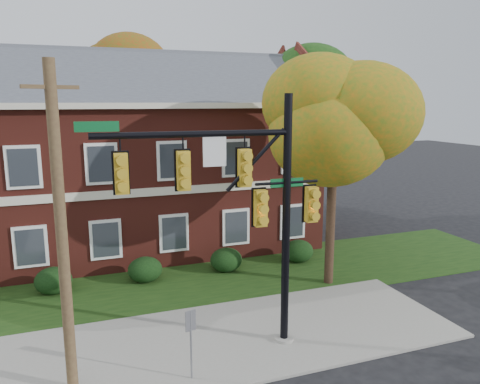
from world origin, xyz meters
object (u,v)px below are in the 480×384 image
object	(u,v)px
hedge_left	(53,281)
traffic_signal	(242,197)
hedge_far_right	(298,251)
utility_pole	(62,234)
tree_right_rear	(320,87)
apartment_building	(125,149)
sign_post	(191,334)
hedge_right	(226,260)
hedge_center	(145,270)
tree_near_right	(342,118)
tree_far_rear	(130,77)

from	to	relation	value
hedge_left	traffic_signal	size ratio (longest dim) A/B	0.19
hedge_far_right	traffic_signal	bearing A→B (deg)	-128.72
utility_pole	tree_right_rear	bearing A→B (deg)	23.33
apartment_building	hedge_left	xyz separation A→B (m)	(-3.50, -5.25, -4.46)
hedge_left	sign_post	xyz separation A→B (m)	(3.57, -7.41, 0.83)
hedge_right	hedge_center	bearing A→B (deg)	180.00
hedge_right	sign_post	world-z (taller)	sign_post
apartment_building	tree_near_right	size ratio (longest dim) A/B	2.19
traffic_signal	sign_post	world-z (taller)	traffic_signal
apartment_building	utility_pole	world-z (taller)	apartment_building
hedge_right	utility_pole	size ratio (longest dim) A/B	0.17
hedge_far_right	tree_near_right	distance (m)	6.77
hedge_far_right	traffic_signal	world-z (taller)	traffic_signal
hedge_right	tree_far_rear	bearing A→B (deg)	99.36
hedge_right	tree_near_right	size ratio (longest dim) A/B	0.16
hedge_far_right	hedge_left	bearing A→B (deg)	180.00
tree_far_rear	tree_right_rear	bearing A→B (deg)	-35.00
hedge_left	sign_post	world-z (taller)	sign_post
tree_far_rear	sign_post	xyz separation A→B (m)	(-1.27, -20.51, -7.49)
hedge_far_right	tree_near_right	xyz separation A→B (m)	(0.22, -2.83, 6.14)
apartment_building	hedge_far_right	distance (m)	9.82
hedge_left	tree_far_rear	size ratio (longest dim) A/B	0.12
apartment_building	sign_post	distance (m)	13.18
tree_far_rear	utility_pole	distance (m)	20.88
hedge_far_right	tree_far_rear	bearing A→B (deg)	113.37
hedge_far_right	tree_right_rear	world-z (taller)	tree_right_rear
apartment_building	traffic_signal	distance (m)	11.78
hedge_right	hedge_far_right	size ratio (longest dim) A/B	1.00
apartment_building	sign_post	size ratio (longest dim) A/B	9.40
hedge_left	traffic_signal	world-z (taller)	traffic_signal
hedge_left	tree_near_right	bearing A→B (deg)	-14.81
traffic_signal	utility_pole	world-z (taller)	utility_pole
hedge_far_right	sign_post	distance (m)	10.18
traffic_signal	sign_post	bearing A→B (deg)	-148.45
traffic_signal	utility_pole	xyz separation A→B (m)	(-4.78, -0.44, -0.48)
hedge_right	sign_post	bearing A→B (deg)	-114.80
apartment_building	sign_post	world-z (taller)	apartment_building
tree_right_rear	hedge_right	bearing A→B (deg)	-141.98
apartment_building	traffic_signal	world-z (taller)	apartment_building
tree_near_right	tree_right_rear	distance (m)	9.94
tree_right_rear	utility_pole	bearing A→B (deg)	-137.70
tree_right_rear	hedge_center	bearing A→B (deg)	-151.63
hedge_left	hedge_right	size ratio (longest dim) A/B	1.00
tree_near_right	tree_far_rear	distance (m)	17.12
tree_near_right	traffic_signal	world-z (taller)	tree_near_right
hedge_left	utility_pole	distance (m)	7.76
hedge_right	sign_post	xyz separation A→B (m)	(-3.43, -7.41, 0.83)
hedge_right	tree_right_rear	xyz separation A→B (m)	(7.81, 6.11, 7.60)
hedge_far_right	hedge_right	bearing A→B (deg)	180.00
tree_near_right	sign_post	size ratio (longest dim) A/B	4.29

